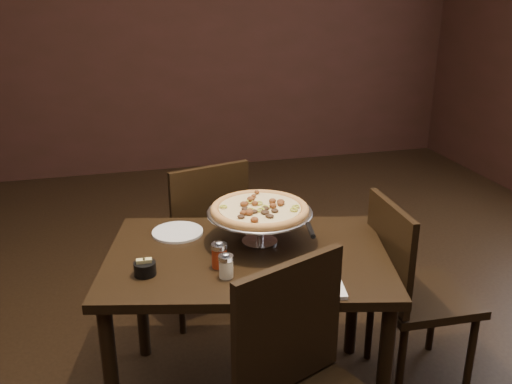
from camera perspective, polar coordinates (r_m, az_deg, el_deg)
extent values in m
cube|color=black|center=(5.49, -10.73, 16.29)|extent=(6.00, 0.02, 2.80)
cube|color=black|center=(2.36, -0.87, -6.62)|extent=(1.30, 1.02, 0.04)
cylinder|color=black|center=(2.34, -14.23, -18.09)|extent=(0.06, 0.06, 0.68)
cylinder|color=black|center=(2.34, 12.65, -17.90)|extent=(0.06, 0.06, 0.68)
cylinder|color=black|center=(2.86, -11.43, -10.00)|extent=(0.06, 0.06, 0.68)
cylinder|color=black|center=(2.86, 9.69, -9.86)|extent=(0.06, 0.06, 0.68)
cylinder|color=#BCBCC3|center=(2.45, 0.37, -4.95)|extent=(0.15, 0.15, 0.01)
cylinder|color=#BCBCC3|center=(2.42, 0.37, -3.57)|extent=(0.03, 0.03, 0.12)
cylinder|color=#BCBCC3|center=(2.39, 0.37, -2.19)|extent=(0.11, 0.11, 0.01)
cylinder|color=gray|center=(2.39, 0.37, -2.05)|extent=(0.44, 0.44, 0.01)
torus|color=gray|center=(2.39, 0.37, -2.02)|extent=(0.45, 0.45, 0.01)
cylinder|color=#AB7233|center=(2.39, 0.38, -1.83)|extent=(0.40, 0.40, 0.01)
torus|color=#AB7233|center=(2.39, 0.38, -1.73)|extent=(0.42, 0.42, 0.03)
cylinder|color=#D5B575|center=(2.38, 0.38, -1.61)|extent=(0.34, 0.34, 0.01)
cylinder|color=beige|center=(2.17, -3.01, -7.63)|extent=(0.05, 0.05, 0.07)
cylinder|color=#BCBCC3|center=(2.14, -3.03, -6.58)|extent=(0.06, 0.06, 0.02)
ellipsoid|color=#BCBCC3|center=(2.14, -3.04, -6.24)|extent=(0.03, 0.03, 0.01)
cylinder|color=maroon|center=(2.24, -3.68, -6.57)|extent=(0.06, 0.06, 0.08)
cylinder|color=#BCBCC3|center=(2.22, -3.71, -5.43)|extent=(0.06, 0.06, 0.02)
ellipsoid|color=#BCBCC3|center=(2.21, -3.72, -5.07)|extent=(0.03, 0.03, 0.01)
cylinder|color=black|center=(2.22, -11.04, -7.52)|extent=(0.08, 0.08, 0.05)
cube|color=tan|center=(2.22, -11.43, -7.29)|extent=(0.03, 0.03, 0.06)
cube|color=tan|center=(2.22, -10.77, -7.23)|extent=(0.03, 0.03, 0.06)
cube|color=white|center=(2.10, 7.05, -9.65)|extent=(0.15, 0.15, 0.01)
cylinder|color=white|center=(2.55, -7.85, -4.00)|extent=(0.22, 0.22, 0.01)
cylinder|color=white|center=(2.08, 2.12, -9.78)|extent=(0.26, 0.26, 0.01)
cone|color=#BCBCC3|center=(2.22, 5.47, -3.91)|extent=(0.14, 0.14, 0.00)
cylinder|color=black|center=(2.21, 5.47, -3.84)|extent=(0.04, 0.13, 0.02)
cube|color=black|center=(3.15, -5.96, -4.77)|extent=(0.52, 0.52, 0.04)
cube|color=black|center=(2.88, -4.59, -1.66)|extent=(0.42, 0.14, 0.45)
cylinder|color=black|center=(3.45, -4.37, -6.53)|extent=(0.04, 0.04, 0.42)
cylinder|color=black|center=(3.34, -9.76, -7.79)|extent=(0.04, 0.04, 0.42)
cylinder|color=black|center=(3.18, -1.66, -9.01)|extent=(0.04, 0.04, 0.42)
cylinder|color=black|center=(3.06, -7.47, -10.51)|extent=(0.04, 0.04, 0.42)
cube|color=black|center=(1.91, 3.27, -13.22)|extent=(0.42, 0.20, 0.46)
cube|color=black|center=(2.73, 16.35, -10.00)|extent=(0.43, 0.43, 0.04)
cube|color=black|center=(2.53, 13.15, -5.82)|extent=(0.05, 0.42, 0.44)
cylinder|color=black|center=(2.81, 20.67, -15.00)|extent=(0.04, 0.04, 0.41)
cylinder|color=black|center=(3.04, 17.26, -11.60)|extent=(0.04, 0.04, 0.41)
cylinder|color=black|center=(2.66, 14.30, -16.46)|extent=(0.04, 0.04, 0.41)
cylinder|color=black|center=(2.90, 11.32, -12.69)|extent=(0.04, 0.04, 0.41)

